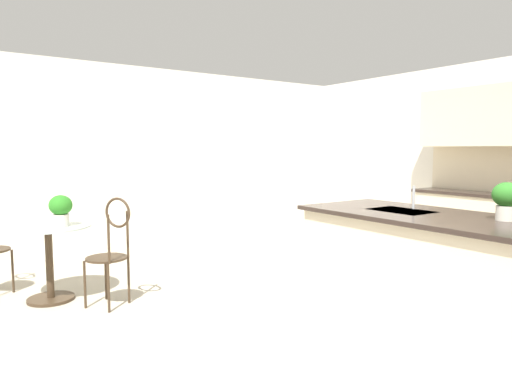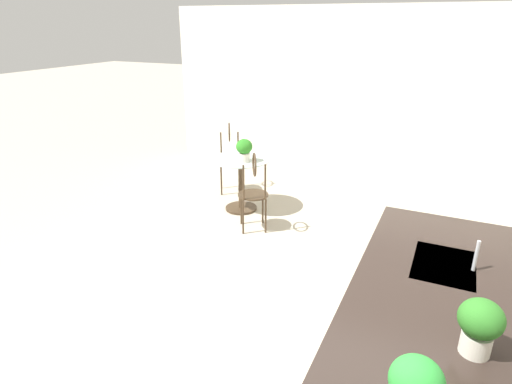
{
  "view_description": "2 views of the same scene",
  "coord_description": "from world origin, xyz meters",
  "px_view_note": "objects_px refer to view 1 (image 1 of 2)",
  "views": [
    {
      "loc": [
        2.38,
        -2.63,
        1.48
      ],
      "look_at": [
        -1.09,
        -0.19,
        1.08
      ],
      "focal_mm": 31.88,
      "sensor_mm": 36.0,
      "label": 1
    },
    {
      "loc": [
        2.63,
        0.78,
        2.47
      ],
      "look_at": [
        -0.59,
        -0.73,
        1.06
      ],
      "focal_mm": 30.48,
      "sensor_mm": 36.0,
      "label": 2
    }
  ],
  "objects_px": {
    "potted_plant_on_table": "(61,209)",
    "potted_plant_counter_near": "(507,199)",
    "chair_near_window": "(111,247)",
    "bistro_table": "(49,256)"
  },
  "relations": [
    {
      "from": "chair_near_window",
      "to": "potted_plant_on_table",
      "type": "height_order",
      "value": "same"
    },
    {
      "from": "chair_near_window",
      "to": "potted_plant_counter_near",
      "type": "height_order",
      "value": "potted_plant_counter_near"
    },
    {
      "from": "potted_plant_counter_near",
      "to": "chair_near_window",
      "type": "bearing_deg",
      "value": -135.6
    },
    {
      "from": "bistro_table",
      "to": "potted_plant_counter_near",
      "type": "xyz_separation_m",
      "value": [
        2.95,
        2.82,
        0.65
      ]
    },
    {
      "from": "potted_plant_on_table",
      "to": "potted_plant_counter_near",
      "type": "distance_m",
      "value": 3.94
    },
    {
      "from": "potted_plant_on_table",
      "to": "bistro_table",
      "type": "bearing_deg",
      "value": -131.9
    },
    {
      "from": "potted_plant_on_table",
      "to": "potted_plant_counter_near",
      "type": "relative_size",
      "value": 0.99
    },
    {
      "from": "potted_plant_on_table",
      "to": "potted_plant_counter_near",
      "type": "xyz_separation_m",
      "value": [
        2.85,
        2.71,
        0.18
      ]
    },
    {
      "from": "bistro_table",
      "to": "potted_plant_on_table",
      "type": "distance_m",
      "value": 0.49
    },
    {
      "from": "potted_plant_counter_near",
      "to": "potted_plant_on_table",
      "type": "bearing_deg",
      "value": -136.46
    }
  ]
}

